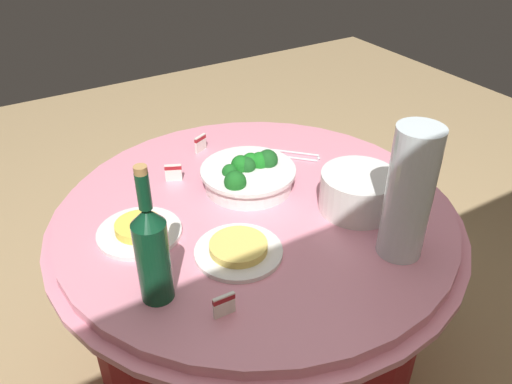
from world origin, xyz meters
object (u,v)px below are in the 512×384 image
object	(u,v)px
label_placard_mid	(224,304)
label_placard_rear	(200,142)
wine_bottle	(152,251)
label_placard_front	(173,172)
food_plate_noodles	(239,249)
decorative_fruit_vase	(408,200)
serving_tongs	(296,155)
food_plate_fried_egg	(139,230)
plate_stack	(358,192)
broccoli_bowl	(248,175)

from	to	relation	value
label_placard_mid	label_placard_rear	bearing A→B (deg)	-112.28
wine_bottle	label_placard_rear	distance (m)	0.68
wine_bottle	label_placard_front	size ratio (longest dim) A/B	6.11
food_plate_noodles	label_placard_front	bearing A→B (deg)	-90.30
decorative_fruit_vase	label_placard_front	distance (m)	0.70
wine_bottle	serving_tongs	size ratio (longest dim) A/B	2.31
food_plate_fried_egg	label_placard_rear	size ratio (longest dim) A/B	4.00
food_plate_noodles	label_placard_rear	distance (m)	0.55
wine_bottle	food_plate_noodles	xyz separation A→B (m)	(-0.23, -0.03, -0.12)
plate_stack	label_placard_rear	xyz separation A→B (m)	(0.22, -0.53, -0.02)
label_placard_rear	plate_stack	bearing A→B (deg)	112.96
broccoli_bowl	serving_tongs	size ratio (longest dim) A/B	1.93
plate_stack	decorative_fruit_vase	xyz separation A→B (m)	(0.03, 0.20, 0.10)
decorative_fruit_vase	serving_tongs	distance (m)	0.55
food_plate_noodles	label_placard_front	size ratio (longest dim) A/B	4.00
food_plate_noodles	food_plate_fried_egg	bearing A→B (deg)	-47.95
food_plate_noodles	label_placard_rear	size ratio (longest dim) A/B	4.00
wine_bottle	decorative_fruit_vase	distance (m)	0.59
serving_tongs	label_placard_mid	world-z (taller)	label_placard_mid
decorative_fruit_vase	food_plate_fried_egg	distance (m)	0.68
serving_tongs	decorative_fruit_vase	bearing A→B (deg)	83.58
decorative_fruit_vase	food_plate_noodles	xyz separation A→B (m)	(0.35, -0.20, -0.14)
broccoli_bowl	label_placard_rear	xyz separation A→B (m)	(0.02, -0.27, -0.01)
plate_stack	decorative_fruit_vase	distance (m)	0.22
decorative_fruit_vase	food_plate_fried_egg	size ratio (longest dim) A/B	1.55
serving_tongs	label_placard_front	distance (m)	0.41
serving_tongs	label_placard_rear	world-z (taller)	label_placard_rear
broccoli_bowl	plate_stack	distance (m)	0.32
broccoli_bowl	food_plate_fried_egg	bearing A→B (deg)	7.83
decorative_fruit_vase	food_plate_noodles	distance (m)	0.42
food_plate_noodles	food_plate_fried_egg	world-z (taller)	food_plate_fried_egg
wine_bottle	broccoli_bowl	bearing A→B (deg)	-144.86
wine_bottle	serving_tongs	bearing A→B (deg)	-150.32
food_plate_fried_egg	label_placard_front	distance (m)	0.27
plate_stack	food_plate_fried_egg	xyz separation A→B (m)	(0.56, -0.20, -0.04)
broccoli_bowl	food_plate_noodles	size ratio (longest dim) A/B	1.27
serving_tongs	label_placard_rear	size ratio (longest dim) A/B	2.64
label_placard_front	label_placard_mid	world-z (taller)	same
wine_bottle	label_placard_front	distance (m)	0.50
wine_bottle	label_placard_rear	xyz separation A→B (m)	(-0.38, -0.56, -0.10)
wine_bottle	decorative_fruit_vase	world-z (taller)	decorative_fruit_vase
food_plate_fried_egg	label_placard_mid	bearing A→B (deg)	98.80
serving_tongs	food_plate_noodles	size ratio (longest dim) A/B	0.66
decorative_fruit_vase	label_placard_rear	size ratio (longest dim) A/B	6.18
label_placard_front	wine_bottle	bearing A→B (deg)	62.16
broccoli_bowl	label_placard_mid	bearing A→B (deg)	53.57
broccoli_bowl	label_placard_rear	bearing A→B (deg)	-85.41
broccoli_bowl	wine_bottle	size ratio (longest dim) A/B	0.83
plate_stack	label_placard_rear	world-z (taller)	plate_stack
wine_bottle	food_plate_fried_egg	size ratio (longest dim) A/B	1.53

